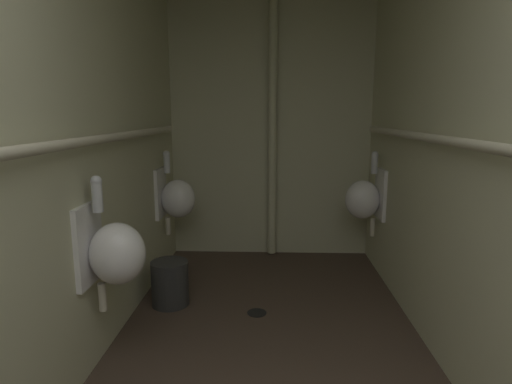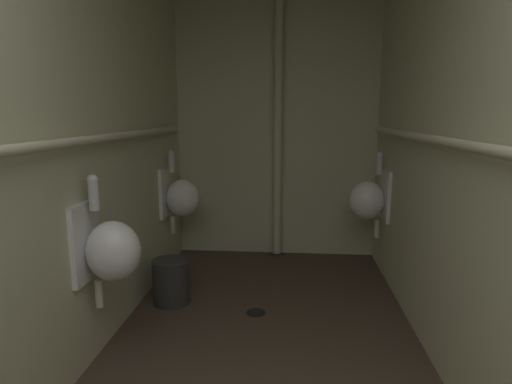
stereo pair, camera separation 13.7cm
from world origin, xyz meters
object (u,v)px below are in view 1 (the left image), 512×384
(urinal_left_far, at_px, (176,197))
(urinal_right_mid, at_px, (365,198))
(floor_drain, at_px, (257,312))
(urinal_left_mid, at_px, (113,252))
(waste_bin, at_px, (170,283))
(standpipe_back_wall, at_px, (273,122))

(urinal_left_far, distance_m, urinal_right_mid, 1.67)
(urinal_right_mid, distance_m, floor_drain, 1.41)
(urinal_left_mid, distance_m, urinal_left_far, 1.49)
(floor_drain, relative_size, waste_bin, 0.42)
(urinal_left_far, xyz_separation_m, urinal_right_mid, (1.67, 0.03, 0.00))
(standpipe_back_wall, relative_size, waste_bin, 7.81)
(urinal_left_far, height_order, urinal_right_mid, same)
(urinal_left_far, bearing_deg, waste_bin, -82.18)
(urinal_left_mid, distance_m, standpipe_back_wall, 2.24)
(urinal_left_far, height_order, floor_drain, urinal_left_far)
(urinal_right_mid, bearing_deg, urinal_left_mid, -137.78)
(urinal_left_mid, bearing_deg, floor_drain, 42.54)
(urinal_right_mid, bearing_deg, standpipe_back_wall, 150.92)
(urinal_left_mid, xyz_separation_m, urinal_left_far, (0.00, 1.49, 0.00))
(urinal_left_far, xyz_separation_m, standpipe_back_wall, (0.85, 0.48, 0.65))
(urinal_left_mid, xyz_separation_m, standpipe_back_wall, (0.85, 1.97, 0.65))
(urinal_left_mid, relative_size, urinal_right_mid, 1.00)
(urinal_left_far, relative_size, waste_bin, 2.24)
(urinal_right_mid, bearing_deg, floor_drain, -138.03)
(urinal_left_far, bearing_deg, floor_drain, -46.94)
(urinal_left_mid, distance_m, floor_drain, 1.23)
(urinal_left_mid, distance_m, waste_bin, 0.96)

